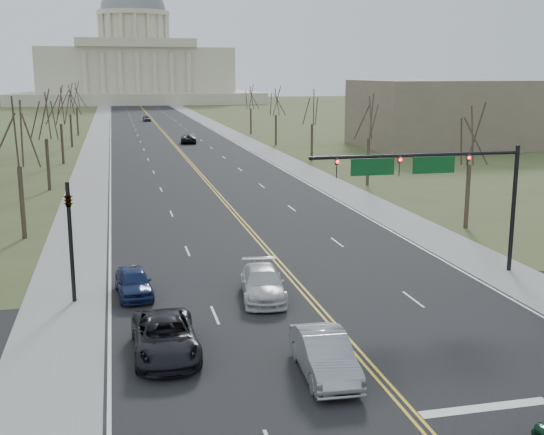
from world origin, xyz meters
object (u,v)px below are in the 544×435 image
car_sb_inner_second (263,284)px  car_sb_outer_second (134,282)px  car_sb_outer_lead (165,337)px  car_far_sb (147,118)px  car_sb_inner_lead (325,355)px  signal_left (70,229)px  car_far_nb (188,139)px  signal_mast (432,174)px

car_sb_inner_second → car_sb_outer_second: car_sb_inner_second is taller
car_sb_outer_lead → car_far_sb: car_sb_outer_lead is taller
car_sb_inner_lead → car_sb_inner_second: size_ratio=0.96×
car_sb_inner_lead → signal_left: bearing=134.2°
car_sb_outer_lead → car_sb_outer_second: car_sb_outer_lead is taller
car_sb_outer_lead → car_far_nb: car_sb_outer_lead is taller
car_sb_inner_lead → car_far_nb: size_ratio=0.96×
car_far_nb → car_sb_inner_second: bearing=91.1°
car_sb_outer_lead → car_far_sb: size_ratio=1.36×
signal_left → car_far_sb: (9.93, 128.85, -3.02)m
car_sb_inner_lead → car_sb_outer_lead: bearing=152.8°
signal_left → car_far_nb: (13.91, 76.28, -2.99)m
car_sb_outer_second → car_far_sb: bearing=82.4°
signal_mast → car_far_sb: signal_mast is taller
car_sb_inner_second → car_far_nb: size_ratio=1.00×
car_far_nb → car_sb_outer_second: bearing=86.4°
car_sb_inner_lead → car_sb_outer_second: (-6.64, 11.13, -0.11)m
car_sb_outer_second → car_far_sb: (7.02, 128.58, -0.02)m
car_sb_outer_lead → signal_left: bearing=117.0°
car_sb_outer_lead → car_far_sb: bearing=87.3°
car_sb_outer_second → car_far_sb: 128.77m
signal_mast → car_sb_outer_second: bearing=179.0°
signal_mast → car_sb_inner_second: 11.06m
signal_left → car_sb_outer_second: size_ratio=1.44×
car_sb_outer_second → signal_left: bearing=-179.2°
car_sb_inner_second → car_far_nb: (4.70, 77.84, -0.03)m
car_sb_outer_second → car_sb_inner_second: bearing=-20.8°
car_sb_outer_lead → car_far_nb: (10.01, 83.87, -0.05)m
signal_mast → car_sb_inner_second: bearing=-170.9°
signal_mast → signal_left: 19.06m
signal_mast → signal_left: signal_mast is taller
signal_mast → car_sb_inner_lead: size_ratio=2.45×
car_sb_outer_lead → car_sb_inner_second: 8.03m
car_sb_outer_lead → car_far_nb: 84.47m
signal_mast → car_sb_outer_second: signal_mast is taller
car_sb_inner_second → car_sb_outer_second: size_ratio=1.24×
signal_left → car_sb_inner_second: signal_left is taller
car_far_sb → signal_left: bearing=-98.9°
car_sb_inner_lead → car_far_sb: car_sb_inner_lead is taller
signal_mast → car_sb_inner_second: size_ratio=2.34×
signal_left → car_sb_outer_second: signal_left is taller
signal_left → car_sb_inner_second: 9.80m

